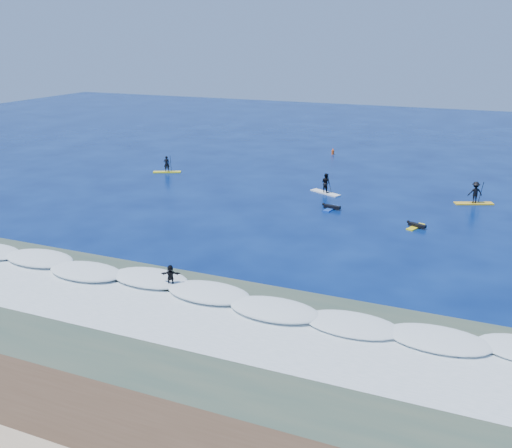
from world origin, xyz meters
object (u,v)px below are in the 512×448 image
at_px(sup_paddler_left, 167,167).
at_px(wave_surfer, 171,277).
at_px(sup_paddler_center, 326,185).
at_px(prone_paddler_near, 416,226).
at_px(marker_buoy, 333,152).
at_px(sup_paddler_right, 475,194).
at_px(prone_paddler_far, 331,207).

relative_size(sup_paddler_left, wave_surfer, 1.57).
xyz_separation_m(sup_paddler_center, prone_paddler_near, (8.81, -6.56, -0.65)).
bearing_deg(marker_buoy, sup_paddler_center, -76.47).
distance_m(sup_paddler_left, sup_paddler_right, 29.63).
xyz_separation_m(sup_paddler_center, prone_paddler_far, (1.79, -4.47, -0.64)).
relative_size(sup_paddler_center, marker_buoy, 3.98).
height_order(sup_paddler_center, wave_surfer, sup_paddler_center).
bearing_deg(marker_buoy, sup_paddler_right, -43.05).
bearing_deg(marker_buoy, wave_surfer, -87.34).
bearing_deg(sup_paddler_center, prone_paddler_near, -10.34).
bearing_deg(prone_paddler_near, sup_paddler_center, 74.95).
height_order(sup_paddler_center, prone_paddler_far, sup_paddler_center).
relative_size(prone_paddler_near, prone_paddler_far, 0.95).
height_order(prone_paddler_far, marker_buoy, marker_buoy).
xyz_separation_m(sup_paddler_left, sup_paddler_center, (17.25, -1.45, 0.17)).
relative_size(sup_paddler_left, prone_paddler_near, 1.44).
height_order(sup_paddler_left, prone_paddler_near, sup_paddler_left).
height_order(prone_paddler_near, wave_surfer, wave_surfer).
bearing_deg(wave_surfer, marker_buoy, 69.71).
relative_size(sup_paddler_center, prone_paddler_far, 1.46).
bearing_deg(wave_surfer, sup_paddler_right, 36.05).
relative_size(sup_paddler_right, prone_paddler_far, 1.55).
height_order(sup_paddler_left, prone_paddler_far, sup_paddler_left).
relative_size(sup_paddler_center, sup_paddler_right, 0.94).
relative_size(sup_paddler_left, sup_paddler_right, 0.88).
xyz_separation_m(sup_paddler_right, marker_buoy, (-16.46, 15.38, -0.53)).
relative_size(sup_paddler_left, prone_paddler_far, 1.37).
xyz_separation_m(sup_paddler_right, prone_paddler_near, (-3.57, -8.17, -0.73)).
bearing_deg(wave_surfer, sup_paddler_center, 61.41).
distance_m(sup_paddler_center, marker_buoy, 17.48).
xyz_separation_m(sup_paddler_left, marker_buoy, (13.17, 15.54, -0.29)).
bearing_deg(sup_paddler_left, sup_paddler_right, -24.94).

